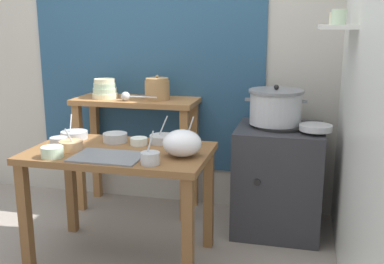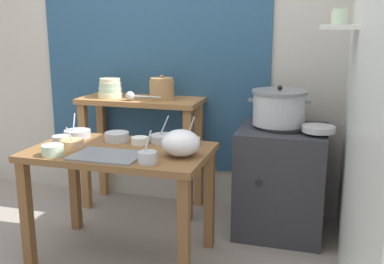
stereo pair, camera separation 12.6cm
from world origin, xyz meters
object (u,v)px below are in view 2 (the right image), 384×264
(ladle, at_px, (131,96))
(prep_bowl_6, at_px, (190,140))
(bowl_stack_enamel, at_px, (110,89))
(serving_tray, at_px, (107,156))
(prep_bowl_3, at_px, (77,133))
(prep_bowl_5, at_px, (117,136))
(prep_bowl_2, at_px, (72,144))
(prep_bowl_8, at_px, (53,150))
(prep_bowl_7, at_px, (61,140))
(prep_bowl_1, at_px, (148,157))
(clay_pot, at_px, (162,89))
(prep_bowl_4, at_px, (140,140))
(steamer_pot, at_px, (279,107))
(plastic_bag, at_px, (181,143))
(stove_block, at_px, (281,180))
(prep_bowl_0, at_px, (164,138))
(prep_table, at_px, (120,166))
(wide_pan, at_px, (319,129))
(back_shelf_table, at_px, (141,126))

(ladle, distance_m, prep_bowl_6, 0.78)
(bowl_stack_enamel, relative_size, serving_tray, 0.49)
(prep_bowl_3, distance_m, prep_bowl_6, 0.79)
(prep_bowl_5, bearing_deg, serving_tray, -73.95)
(prep_bowl_2, relative_size, prep_bowl_8, 1.13)
(prep_bowl_7, xyz_separation_m, prep_bowl_8, (0.09, -0.22, 0.00))
(prep_bowl_1, bearing_deg, bowl_stack_enamel, 125.19)
(clay_pot, distance_m, serving_tray, 1.01)
(clay_pot, bearing_deg, prep_bowl_4, -82.35)
(serving_tray, height_order, prep_bowl_1, prep_bowl_1)
(steamer_pot, xyz_separation_m, plastic_bag, (-0.48, -0.73, -0.10))
(prep_bowl_6, bearing_deg, prep_bowl_4, -163.95)
(prep_bowl_6, height_order, prep_bowl_8, prep_bowl_6)
(stove_block, height_order, prep_bowl_4, stove_block)
(prep_bowl_0, distance_m, prep_bowl_2, 0.57)
(stove_block, height_order, ladle, ladle)
(prep_bowl_1, bearing_deg, prep_bowl_8, -179.13)
(clay_pot, height_order, serving_tray, clay_pot)
(steamer_pot, bearing_deg, prep_bowl_3, -158.65)
(prep_bowl_1, bearing_deg, serving_tray, 167.55)
(prep_bowl_7, bearing_deg, plastic_bag, -1.85)
(ladle, relative_size, prep_bowl_4, 2.61)
(ladle, height_order, prep_bowl_8, ladle)
(prep_table, relative_size, prep_bowl_5, 7.01)
(plastic_bag, xyz_separation_m, wide_pan, (0.76, 0.59, 0.00))
(ladle, height_order, prep_bowl_5, ladle)
(clay_pot, bearing_deg, wide_pan, -12.30)
(wide_pan, relative_size, prep_bowl_0, 1.25)
(back_shelf_table, xyz_separation_m, prep_bowl_6, (0.57, -0.58, 0.07))
(ladle, distance_m, prep_bowl_3, 0.56)
(clay_pot, height_order, wide_pan, clay_pot)
(stove_block, bearing_deg, prep_bowl_3, -159.99)
(prep_bowl_0, bearing_deg, back_shelf_table, 124.38)
(prep_bowl_3, bearing_deg, steamer_pot, 21.35)
(prep_bowl_8, bearing_deg, wide_pan, 28.08)
(serving_tray, bearing_deg, prep_bowl_3, 137.95)
(prep_table, xyz_separation_m, prep_bowl_1, (0.28, -0.23, 0.15))
(plastic_bag, distance_m, prep_bowl_5, 0.55)
(wide_pan, relative_size, prep_bowl_2, 1.49)
(back_shelf_table, relative_size, prep_bowl_4, 8.89)
(bowl_stack_enamel, bearing_deg, wide_pan, -8.07)
(back_shelf_table, distance_m, prep_bowl_1, 1.14)
(prep_bowl_0, distance_m, prep_bowl_1, 0.46)
(prep_bowl_1, distance_m, prep_bowl_8, 0.59)
(clay_pot, relative_size, prep_bowl_5, 1.21)
(prep_bowl_5, height_order, prep_bowl_8, prep_bowl_8)
(prep_bowl_2, bearing_deg, bowl_stack_enamel, 100.25)
(back_shelf_table, relative_size, plastic_bag, 4.23)
(steamer_pot, bearing_deg, prep_bowl_0, -145.26)
(steamer_pot, height_order, clay_pot, clay_pot)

